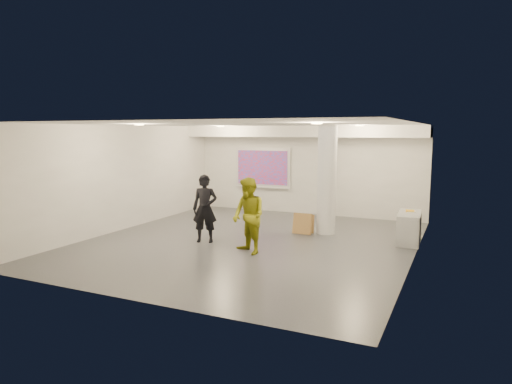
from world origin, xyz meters
The scene contains 20 objects.
floor centered at (0.00, 0.00, 0.00)m, with size 8.00×9.00×0.01m, color #383A3F.
ceiling centered at (0.00, 0.00, 3.00)m, with size 8.00×9.00×0.01m, color white.
wall_back centered at (0.00, 4.50, 1.50)m, with size 8.00×0.01×3.00m, color silver.
wall_front centered at (0.00, -4.50, 1.50)m, with size 8.00×0.01×3.00m, color silver.
wall_left centered at (-4.00, 0.00, 1.50)m, with size 0.01×9.00×3.00m, color silver.
wall_right centered at (4.00, 0.00, 1.50)m, with size 0.01×9.00×3.00m, color silver.
soffit_band centered at (0.00, 3.95, 2.82)m, with size 8.00×1.10×0.36m, color white.
downlight_nw centered at (-2.20, 2.50, 2.98)m, with size 0.22×0.22×0.02m, color #F3D58B.
downlight_ne centered at (2.20, 2.50, 2.98)m, with size 0.22×0.22×0.02m, color #F3D58B.
downlight_sw centered at (-2.20, -1.50, 2.98)m, with size 0.22×0.22×0.02m, color #F3D58B.
downlight_se centered at (2.20, -1.50, 2.98)m, with size 0.22×0.22×0.02m, color #F3D58B.
column centered at (1.50, 1.80, 1.50)m, with size 0.52×0.52×3.00m, color silver.
projection_screen centered at (-1.60, 4.45, 1.53)m, with size 2.10×0.13×1.42m.
credenza centered at (3.72, 1.68, 0.38)m, with size 0.54×1.31×0.76m, color #929597.
papers_stack centered at (3.73, 1.88, 0.77)m, with size 0.22×0.28×0.02m, color silver.
postit_pad centered at (3.70, 1.91, 0.78)m, with size 0.21×0.28×0.03m, color gold.
cardboard_back centered at (0.96, 1.64, 0.26)m, with size 0.48×0.04×0.52m, color olive.
cardboard_front centered at (0.93, 1.45, 0.29)m, with size 0.53×0.05×0.58m, color olive.
woman centered at (-1.05, -0.45, 0.87)m, with size 0.63×0.42×1.73m, color black.
man centered at (0.45, -0.99, 0.89)m, with size 0.86×0.67×1.77m, color #919314.
Camera 1 is at (4.91, -10.33, 2.82)m, focal length 32.00 mm.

